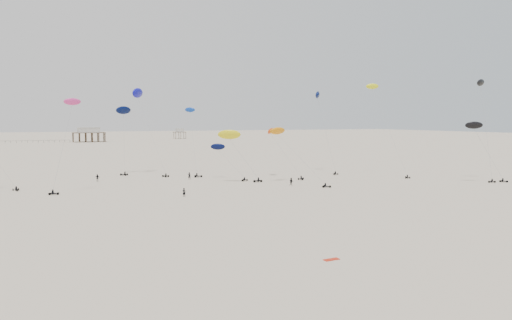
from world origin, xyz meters
name	(u,v)px	position (x,y,z in m)	size (l,w,h in m)	color
ground_plane	(147,157)	(0.00, 200.00, 0.00)	(900.00, 900.00, 0.00)	beige
pavilion_main	(89,136)	(-10.00, 350.00, 4.22)	(21.00, 13.00, 9.80)	brown
pavilion_small	(180,134)	(60.00, 380.00, 3.49)	(9.00, 7.00, 8.00)	brown
pier_fence	(2,142)	(-62.00, 350.00, 0.77)	(80.20, 0.20, 1.50)	black
rig_0	(481,138)	(57.20, 86.12, 10.46)	(10.01, 5.61, 15.01)	black
rig_1	(383,113)	(46.14, 109.08, 16.59)	(3.65, 16.56, 26.96)	black
rig_2	(483,104)	(61.37, 89.73, 18.62)	(5.78, 8.99, 25.05)	black
rig_4	(278,143)	(17.70, 114.68, 8.93)	(6.87, 13.73, 15.19)	black
rig_5	(286,141)	(14.32, 103.34, 9.91)	(9.11, 16.22, 18.06)	black
rig_6	(65,138)	(-34.18, 106.63, 11.23)	(7.07, 5.48, 19.43)	black
rig_8	(124,122)	(-17.88, 138.31, 14.16)	(5.13, 8.52, 18.67)	black
rig_9	(194,143)	(-0.88, 128.61, 8.72)	(4.56, 15.72, 21.09)	black
rig_10	(225,156)	(3.71, 116.37, 5.83)	(6.74, 11.10, 11.58)	black
rig_11	(234,143)	(3.37, 108.94, 9.45)	(10.48, 5.37, 13.02)	black
rig_13	(140,100)	(-13.58, 136.85, 20.20)	(8.32, 16.04, 24.78)	black
rig_14	(321,109)	(34.37, 121.72, 17.81)	(3.73, 13.72, 23.60)	black
spectator_0	(184,197)	(-13.43, 92.10, 0.00)	(0.73, 0.50, 2.00)	black
spectator_1	(291,185)	(13.28, 98.66, 0.00)	(1.00, 0.58, 2.04)	black
spectator_2	(97,181)	(-26.51, 123.51, 0.00)	(1.22, 0.66, 2.07)	black
spectator_3	(189,179)	(-4.89, 119.04, 0.00)	(0.75, 0.51, 2.05)	black
grounded_kite_b	(331,260)	(-10.37, 43.26, 0.00)	(1.80, 0.70, 0.07)	red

